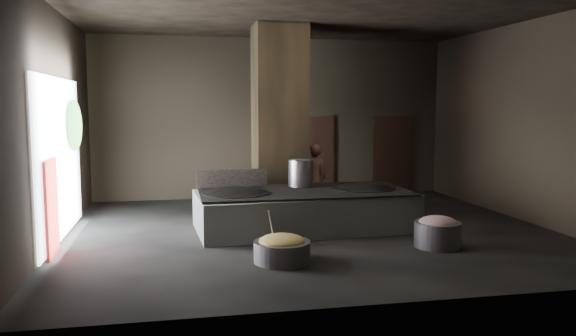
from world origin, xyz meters
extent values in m
cube|color=black|center=(0.00, 0.00, -0.05)|extent=(10.00, 9.00, 0.10)
cube|color=black|center=(0.00, 0.00, 4.55)|extent=(10.00, 9.00, 0.10)
cube|color=black|center=(0.00, 4.55, 2.25)|extent=(10.00, 0.10, 4.50)
cube|color=black|center=(0.00, -4.55, 2.25)|extent=(10.00, 0.10, 4.50)
cube|color=black|center=(-5.05, 0.00, 2.25)|extent=(0.10, 9.00, 4.50)
cube|color=black|center=(5.05, 0.00, 2.25)|extent=(0.10, 9.00, 4.50)
cube|color=black|center=(-0.30, 1.90, 2.25)|extent=(1.20, 1.20, 4.50)
cube|color=#B8CCBC|center=(-0.10, 0.15, 0.39)|extent=(4.61, 2.41, 0.78)
cube|color=black|center=(-0.10, 0.15, 0.82)|extent=(4.40, 2.11, 0.03)
ellipsoid|color=black|center=(-1.55, 0.10, 0.75)|extent=(1.42, 1.42, 0.39)
cylinder|color=black|center=(-1.55, 0.10, 0.82)|extent=(1.45, 1.45, 0.05)
ellipsoid|color=black|center=(1.25, 0.20, 0.75)|extent=(1.32, 1.32, 0.37)
cylinder|color=black|center=(1.25, 0.20, 0.82)|extent=(1.35, 1.35, 0.05)
cylinder|color=#97989E|center=(-0.05, 0.70, 1.13)|extent=(0.55, 0.55, 0.59)
cube|color=black|center=(-1.55, 0.90, 1.03)|extent=(1.56, 0.15, 0.39)
imported|color=#8D5948|center=(0.61, 2.09, 0.84)|extent=(0.62, 0.42, 1.67)
cylinder|color=slate|center=(-1.04, -2.24, 0.18)|extent=(0.99, 0.99, 0.35)
ellipsoid|color=#A3B256|center=(-1.04, -2.24, 0.35)|extent=(0.78, 0.78, 0.24)
cylinder|color=#97989E|center=(-1.19, -2.09, 0.55)|extent=(0.20, 0.35, 0.68)
cylinder|color=slate|center=(1.98, -1.84, 0.24)|extent=(1.06, 1.06, 0.47)
ellipsoid|color=#AC6767|center=(1.98, -1.84, 0.45)|extent=(0.71, 0.71, 0.27)
cube|color=black|center=(1.20, 4.45, 1.10)|extent=(1.18, 0.08, 2.38)
cube|color=#8C6647|center=(1.13, 4.47, 1.05)|extent=(0.82, 0.04, 1.93)
cube|color=black|center=(3.60, 4.45, 1.10)|extent=(1.18, 0.08, 2.38)
cube|color=#8C6647|center=(3.53, 4.59, 1.05)|extent=(0.81, 0.04, 1.92)
cube|color=white|center=(-4.95, 0.20, 1.60)|extent=(0.04, 4.20, 3.10)
cube|color=maroon|center=(-4.88, -1.10, 0.85)|extent=(0.05, 0.90, 1.70)
ellipsoid|color=#194714|center=(-4.85, 1.30, 2.20)|extent=(0.28, 1.10, 1.10)
camera|label=1|loc=(-2.77, -11.29, 2.63)|focal=35.00mm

